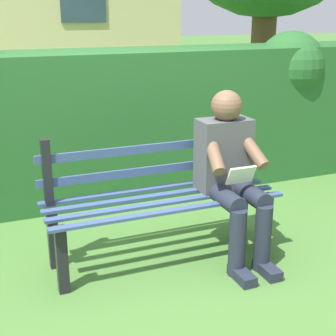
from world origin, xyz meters
TOP-DOWN VIEW (x-y plane):
  - ground at (0.00, 0.00)m, footprint 60.00×60.00m
  - park_bench at (0.00, -0.06)m, footprint 1.66×0.50m
  - person_seated at (-0.48, 0.10)m, footprint 0.44×0.73m
  - hedge_backdrop at (-0.39, -1.49)m, footprint 5.45×0.88m

SIDE VIEW (x-z plane):
  - ground at x=0.00m, z-range 0.00..0.00m
  - park_bench at x=0.00m, z-range -0.01..0.91m
  - person_seated at x=-0.48m, z-range 0.04..1.25m
  - hedge_backdrop at x=-0.39m, z-range -0.03..1.50m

